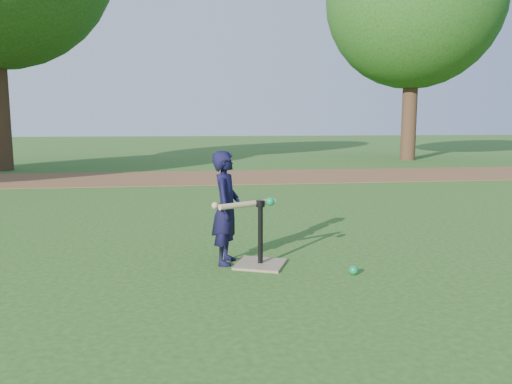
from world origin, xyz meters
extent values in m
plane|color=#285116|center=(0.00, 0.00, 0.00)|extent=(80.00, 80.00, 0.00)
cube|color=brown|center=(0.00, 7.50, 0.01)|extent=(24.00, 3.00, 0.01)
imported|color=black|center=(-0.69, 0.25, 0.53)|extent=(0.34, 0.44, 1.06)
sphere|color=#0B823F|center=(0.39, -0.27, 0.04)|extent=(0.08, 0.08, 0.08)
cube|color=#8C7859|center=(-0.38, 0.13, 0.01)|extent=(0.56, 0.56, 0.02)
cylinder|color=black|center=(-0.38, 0.13, 0.30)|extent=(0.05, 0.05, 0.55)
cylinder|color=black|center=(-0.38, 0.13, 0.58)|extent=(0.08, 0.08, 0.06)
cylinder|color=tan|center=(-0.50, 0.11, 0.59)|extent=(0.56, 0.32, 0.05)
sphere|color=tan|center=(-0.80, 0.07, 0.59)|extent=(0.06, 0.06, 0.06)
sphere|color=#0B823F|center=(-0.31, 0.04, 0.62)|extent=(0.08, 0.08, 0.08)
cylinder|color=#382316|center=(6.50, 12.00, 1.71)|extent=(0.50, 0.50, 3.42)
sphere|color=#285B19|center=(6.50, 12.00, 5.30)|extent=(5.80, 5.80, 5.80)
camera|label=1|loc=(-1.04, -4.34, 1.34)|focal=35.00mm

